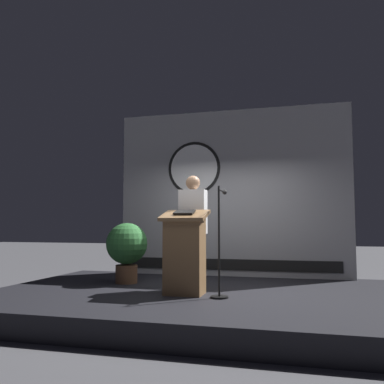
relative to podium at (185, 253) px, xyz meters
name	(u,v)px	position (x,y,z in m)	size (l,w,h in m)	color
ground_plane	(211,313)	(0.30, 0.34, -0.87)	(40.00, 40.00, 0.00)	#4C4C51
stage_platform	(211,302)	(0.30, 0.34, -0.72)	(6.40, 4.00, 0.30)	black
banner_display	(230,192)	(0.28, 2.19, 1.01)	(4.41, 0.12, 3.17)	#9E9EA3
podium	(185,253)	(0.00, 0.00, 0.00)	(0.64, 0.50, 1.18)	olive
speaker_person	(193,231)	(-0.01, 0.48, 0.30)	(0.40, 0.26, 1.71)	black
microphone_stand	(220,257)	(0.52, -0.09, -0.04)	(0.24, 0.60, 1.48)	black
potted_plant	(127,247)	(-1.23, 0.82, 0.02)	(0.69, 0.69, 0.99)	brown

